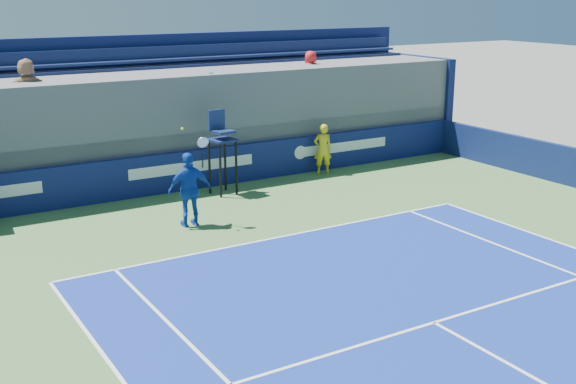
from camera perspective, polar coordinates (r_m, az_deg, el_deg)
ball_person at (r=23.49m, az=2.76°, el=3.41°), size 0.70×0.58×1.65m
back_hoarding at (r=21.88m, az=-7.62°, el=1.74°), size 20.40×0.21×1.20m
umpire_chair at (r=21.07m, az=-5.26°, el=3.87°), size 0.80×0.80×2.48m
tennis_player at (r=18.33m, az=-7.77°, el=0.20°), size 1.16×0.57×2.57m
stadium_seating at (r=23.48m, az=-9.81°, el=5.69°), size 21.00×4.05×4.40m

